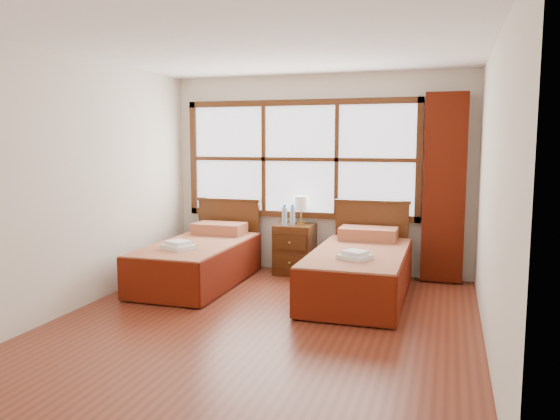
% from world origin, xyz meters
% --- Properties ---
extents(floor, '(4.50, 4.50, 0.00)m').
position_xyz_m(floor, '(0.00, 0.00, 0.00)').
color(floor, maroon).
rests_on(floor, ground).
extents(ceiling, '(4.50, 4.50, 0.00)m').
position_xyz_m(ceiling, '(0.00, 0.00, 2.60)').
color(ceiling, white).
rests_on(ceiling, wall_back).
extents(wall_back, '(4.00, 0.00, 4.00)m').
position_xyz_m(wall_back, '(0.00, 2.25, 1.30)').
color(wall_back, silver).
rests_on(wall_back, floor).
extents(wall_left, '(0.00, 4.50, 4.50)m').
position_xyz_m(wall_left, '(-2.00, 0.00, 1.30)').
color(wall_left, silver).
rests_on(wall_left, floor).
extents(wall_right, '(0.00, 4.50, 4.50)m').
position_xyz_m(wall_right, '(2.00, 0.00, 1.30)').
color(wall_right, silver).
rests_on(wall_right, floor).
extents(window, '(3.16, 0.06, 1.56)m').
position_xyz_m(window, '(-0.25, 2.21, 1.50)').
color(window, white).
rests_on(window, wall_back).
extents(curtain, '(0.50, 0.16, 2.30)m').
position_xyz_m(curtain, '(1.60, 2.11, 1.17)').
color(curtain, '#581608').
rests_on(curtain, wall_back).
extents(bed_left, '(0.99, 2.01, 0.95)m').
position_xyz_m(bed_left, '(-1.24, 1.20, 0.29)').
color(bed_left, '#42230D').
rests_on(bed_left, floor).
extents(bed_right, '(1.02, 2.04, 0.99)m').
position_xyz_m(bed_right, '(0.73, 1.20, 0.30)').
color(bed_right, '#42230D').
rests_on(bed_right, floor).
extents(nightstand, '(0.49, 0.48, 0.66)m').
position_xyz_m(nightstand, '(-0.25, 1.99, 0.33)').
color(nightstand, '#4D2810').
rests_on(nightstand, floor).
extents(towels_left, '(0.41, 0.39, 0.10)m').
position_xyz_m(towels_left, '(-1.28, 0.73, 0.55)').
color(towels_left, white).
rests_on(towels_left, bed_left).
extents(towels_right, '(0.38, 0.36, 0.09)m').
position_xyz_m(towels_right, '(0.75, 0.70, 0.57)').
color(towels_right, white).
rests_on(towels_right, bed_right).
extents(lamp, '(0.19, 0.19, 0.37)m').
position_xyz_m(lamp, '(-0.20, 2.11, 0.92)').
color(lamp, gold).
rests_on(lamp, nightstand).
extents(bottle_near, '(0.07, 0.07, 0.27)m').
position_xyz_m(bottle_near, '(-0.36, 1.88, 0.78)').
color(bottle_near, '#A4BED2').
rests_on(bottle_near, nightstand).
extents(bottle_far, '(0.07, 0.07, 0.27)m').
position_xyz_m(bottle_far, '(-0.28, 1.96, 0.78)').
color(bottle_far, '#A4BED2').
rests_on(bottle_far, nightstand).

